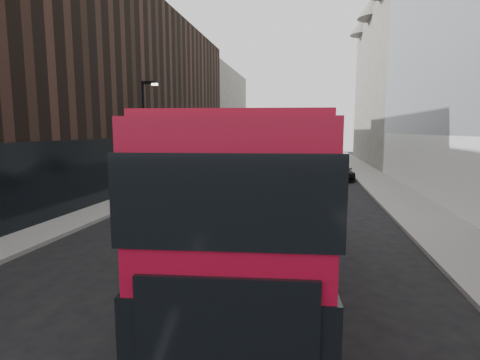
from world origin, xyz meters
The scene contains 12 objects.
sidewalk_right centered at (7.50, 25.00, 0.07)m, with size 3.00×80.00×0.15m, color slate.
sidewalk_left centered at (-8.00, 25.00, 0.07)m, with size 2.00×80.00×0.15m, color slate.
building_modern_block centered at (11.47, 21.00, 9.90)m, with size 5.03×22.00×20.00m.
building_victorian centered at (11.38, 44.00, 9.66)m, with size 6.50×24.00×21.00m.
building_left_mid centered at (-11.50, 30.00, 7.00)m, with size 5.00×24.00×14.00m, color black.
building_left_far centered at (-11.50, 52.00, 6.50)m, with size 5.00×20.00×13.00m, color #625D56.
street_lamp centered at (-8.22, 18.00, 4.18)m, with size 1.06×0.22×7.00m.
red_bus centered at (0.80, 4.27, 2.39)m, with size 3.47×10.80×4.30m.
grey_bus centered at (1.75, 46.03, 1.71)m, with size 3.32×10.02×3.19m.
car_a centered at (1.12, 17.09, 0.65)m, with size 1.54×3.82×1.30m, color black.
car_b centered at (2.01, 21.27, 0.69)m, with size 1.46×4.19×1.38m, color #999AA1.
car_c centered at (4.67, 27.15, 0.70)m, with size 1.96×4.83×1.40m, color black.
Camera 1 is at (2.13, -4.75, 4.06)m, focal length 28.00 mm.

